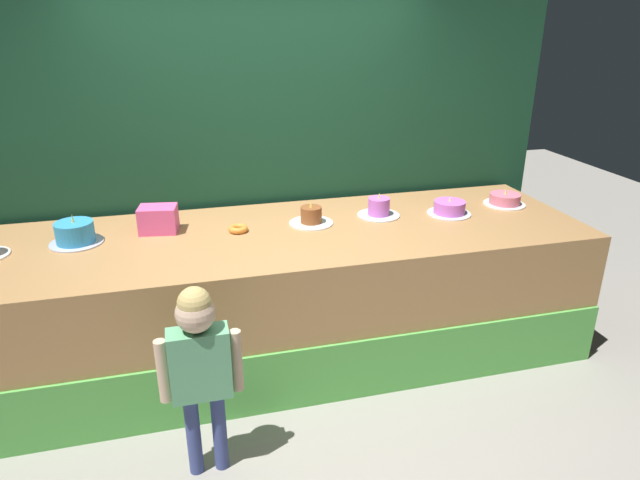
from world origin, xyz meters
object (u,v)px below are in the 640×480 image
object	(u,v)px
donut	(238,229)
cake_center_right	(379,208)
cake_left	(75,233)
child_figure	(199,358)
pink_box	(158,219)
cake_right	(449,208)
cake_far_right	(505,200)
cake_center_left	(311,217)

from	to	relation	value
donut	cake_center_right	size ratio (longest dim) A/B	0.43
cake_left	cake_center_right	size ratio (longest dim) A/B	1.08
child_figure	cake_left	bearing A→B (deg)	120.75
donut	pink_box	bearing A→B (deg)	165.11
cake_right	donut	bearing A→B (deg)	178.83
cake_far_right	pink_box	bearing A→B (deg)	178.30
cake_right	cake_left	bearing A→B (deg)	178.05
pink_box	cake_center_left	world-z (taller)	pink_box
pink_box	cake_left	xyz separation A→B (m)	(-0.52, -0.08, -0.02)
cake_left	cake_right	bearing A→B (deg)	-1.95
cake_left	cake_center_right	distance (m)	2.06
child_figure	cake_center_right	world-z (taller)	cake_center_right
pink_box	child_figure	bearing A→B (deg)	-82.00
pink_box	cake_center_left	xyz separation A→B (m)	(1.03, -0.11, -0.04)
child_figure	cake_right	distance (m)	2.19
cake_center_left	cake_far_right	bearing A→B (deg)	1.15
donut	cake_center_right	bearing A→B (deg)	3.62
cake_far_right	cake_center_left	bearing A→B (deg)	-178.85
cake_left	cake_far_right	world-z (taller)	cake_left
child_figure	cake_far_right	size ratio (longest dim) A/B	3.48
child_figure	pink_box	xyz separation A→B (m)	(-0.17, 1.24, 0.32)
donut	cake_center_left	xyz separation A→B (m)	(0.52, 0.03, 0.03)
cake_center_right	cake_far_right	world-z (taller)	cake_center_right
cake_center_right	cake_right	distance (m)	0.53
child_figure	pink_box	size ratio (longest dim) A/B	4.49
cake_center_left	pink_box	bearing A→B (deg)	174.03
cake_left	cake_center_left	distance (m)	1.55
cake_left	donut	bearing A→B (deg)	-3.10
cake_center_left	cake_left	bearing A→B (deg)	179.01
donut	cake_left	size ratio (longest dim) A/B	0.40
child_figure	cake_far_right	distance (m)	2.69
donut	cake_left	bearing A→B (deg)	176.90
child_figure	cake_center_right	xyz separation A→B (m)	(1.37, 1.17, 0.29)
child_figure	pink_box	distance (m)	1.29
pink_box	cake_center_left	bearing A→B (deg)	-5.97
cake_left	cake_center_left	world-z (taller)	cake_left
child_figure	cake_left	size ratio (longest dim) A/B	3.30
cake_far_right	child_figure	bearing A→B (deg)	-154.15
cake_center_left	cake_center_right	size ratio (longest dim) A/B	1.00
pink_box	cake_right	world-z (taller)	pink_box
pink_box	cake_right	xyz separation A→B (m)	(2.06, -0.17, -0.04)
donut	cake_right	world-z (taller)	cake_right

